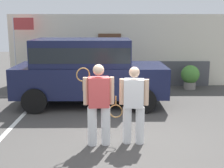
# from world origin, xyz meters

# --- Properties ---
(ground_plane) EXTENTS (40.00, 40.00, 0.00)m
(ground_plane) POSITION_xyz_m (0.00, 0.00, 0.00)
(ground_plane) COLOR #423F3D
(parking_stripe_0) EXTENTS (0.12, 4.40, 0.01)m
(parking_stripe_0) POSITION_xyz_m (-2.75, 1.50, 0.00)
(parking_stripe_0) COLOR silver
(parking_stripe_0) RESTS_ON ground_plane
(house_frontage) EXTENTS (8.77, 0.40, 2.86)m
(house_frontage) POSITION_xyz_m (-0.00, 6.12, 1.34)
(house_frontage) COLOR beige
(house_frontage) RESTS_ON ground_plane
(parked_suv) EXTENTS (4.62, 2.20, 2.05)m
(parked_suv) POSITION_xyz_m (-1.02, 3.12, 1.15)
(parked_suv) COLOR #141938
(parked_suv) RESTS_ON ground_plane
(tennis_player_man) EXTENTS (0.78, 0.31, 1.72)m
(tennis_player_man) POSITION_xyz_m (-0.53, -0.08, 0.90)
(tennis_player_man) COLOR white
(tennis_player_man) RESTS_ON ground_plane
(tennis_player_woman) EXTENTS (0.87, 0.30, 1.66)m
(tennis_player_woman) POSITION_xyz_m (0.20, 0.01, 0.86)
(tennis_player_woman) COLOR white
(tennis_player_woman) RESTS_ON ground_plane
(potted_plant_by_porch) EXTENTS (0.70, 0.70, 0.93)m
(potted_plant_by_porch) POSITION_xyz_m (2.77, 5.32, 0.51)
(potted_plant_by_porch) COLOR gray
(potted_plant_by_porch) RESTS_ON ground_plane
(flag_pole) EXTENTS (0.80, 0.05, 2.76)m
(flag_pole) POSITION_xyz_m (-3.82, 5.57, 1.93)
(flag_pole) COLOR silver
(flag_pole) RESTS_ON ground_plane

